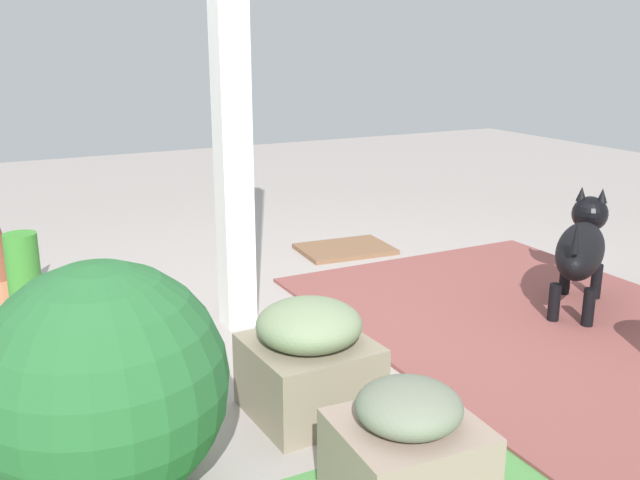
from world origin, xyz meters
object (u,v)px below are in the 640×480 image
porch_pillar (230,61)px  stone_planter_mid (309,360)px  doormat (345,249)px  terracotta_pot_tall (28,311)px  round_shrub (104,384)px  stone_planter_far (407,454)px  dog (582,246)px

porch_pillar → stone_planter_mid: porch_pillar is taller
doormat → porch_pillar: bearing=38.1°
terracotta_pot_tall → round_shrub: bearing=94.9°
stone_planter_far → terracotta_pot_tall: (0.86, -1.72, 0.00)m
stone_planter_mid → stone_planter_far: bearing=88.9°
porch_pillar → stone_planter_far: (0.09, 1.61, -1.07)m
round_shrub → doormat: size_ratio=1.26×
dog → doormat: 1.60m
stone_planter_far → round_shrub: bearing=-33.4°
stone_planter_far → doormat: bearing=-115.4°
stone_planter_far → dog: dog is taller
round_shrub → doormat: round_shrub is taller
stone_planter_mid → stone_planter_far: (0.01, 0.67, -0.02)m
round_shrub → dog: round_shrub is taller
dog → stone_planter_mid: bearing=10.9°
stone_planter_mid → terracotta_pot_tall: size_ratio=0.82×
dog → round_shrub: bearing=11.4°
stone_planter_far → terracotta_pot_tall: terracotta_pot_tall is taller
dog → doormat: size_ratio=1.27×
porch_pillar → round_shrub: (0.84, 1.11, -0.89)m
stone_planter_far → stone_planter_mid: bearing=-91.1°
stone_planter_mid → round_shrub: 0.80m
porch_pillar → stone_planter_far: porch_pillar is taller
porch_pillar → stone_planter_mid: bearing=85.4°
round_shrub → stone_planter_far: bearing=146.6°
stone_planter_mid → doormat: (-1.15, -1.79, -0.20)m
stone_planter_mid → dog: size_ratio=0.60×
porch_pillar → dog: size_ratio=3.35×
terracotta_pot_tall → doormat: (-2.02, -0.73, -0.18)m
porch_pillar → dog: porch_pillar is taller
terracotta_pot_tall → dog: (-2.59, 0.73, 0.14)m
round_shrub → terracotta_pot_tall: size_ratio=1.35×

